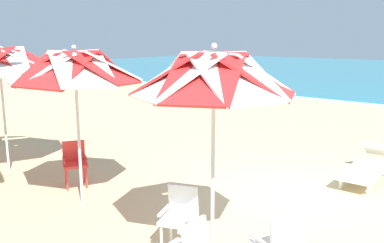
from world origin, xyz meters
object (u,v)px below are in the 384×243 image
Objects in this scene: plastic_chair_3 at (75,161)px; sun_lounger_1 at (368,166)px; plastic_chair_2 at (278,243)px; beach_umbrella_1 at (75,69)px; beach_umbrella_0 at (214,77)px; plastic_chair_1 at (180,214)px.

plastic_chair_3 reaches higher than sun_lounger_1.
plastic_chair_2 is at bearing -5.43° from plastic_chair_3.
beach_umbrella_0 is at bearing 0.91° from beach_umbrella_1.
plastic_chair_2 is 0.40× the size of sun_lounger_1.
plastic_chair_3 is at bearing 173.67° from beach_umbrella_0.
beach_umbrella_1 is 3.13× the size of plastic_chair_3.
beach_umbrella_0 is 2.10m from plastic_chair_2.
plastic_chair_3 is (-4.60, 0.44, 0.00)m from plastic_chair_2.
sun_lounger_1 is at bearing 94.39° from plastic_chair_2.
beach_umbrella_1 reaches higher than plastic_chair_3.
beach_umbrella_0 reaches higher than sun_lounger_1.
plastic_chair_2 and plastic_chair_3 have the same top height.
beach_umbrella_1 is 5.96m from sun_lounger_1.
beach_umbrella_1 is (-2.80, -0.04, -0.03)m from beach_umbrella_0.
plastic_chair_2 is at bearing 0.14° from beach_umbrella_1.
plastic_chair_1 and plastic_chair_2 have the same top height.
sun_lounger_1 is at bearing 52.17° from beach_umbrella_1.
plastic_chair_3 is 0.40× the size of sun_lounger_1.
sun_lounger_1 is (1.07, 4.52, -0.22)m from plastic_chair_1.
beach_umbrella_1 is (-3.77, -0.01, 1.83)m from plastic_chair_2.
plastic_chair_3 is (-0.82, 0.45, -1.83)m from beach_umbrella_1.
plastic_chair_1 and plastic_chair_3 have the same top height.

